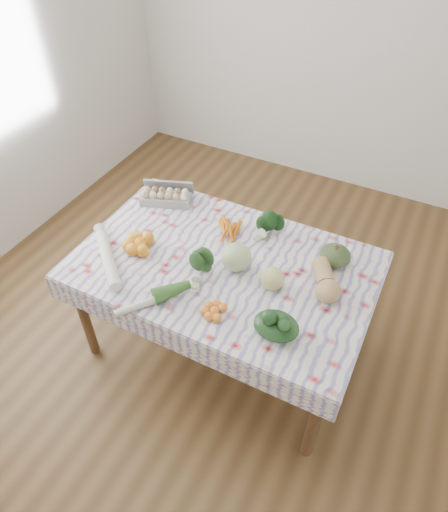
{
  "coord_description": "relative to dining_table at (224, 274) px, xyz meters",
  "views": [
    {
      "loc": [
        0.83,
        -1.63,
        2.56
      ],
      "look_at": [
        0.0,
        0.0,
        0.82
      ],
      "focal_mm": 32.0,
      "sensor_mm": 36.0,
      "label": 1
    }
  ],
  "objects": [
    {
      "name": "daikon",
      "position": [
        -0.57,
        -0.3,
        0.12
      ],
      "size": [
        0.4,
        0.37,
        0.07
      ],
      "primitive_type": "cylinder",
      "rotation": [
        1.57,
        0.0,
        0.83
      ],
      "color": "white",
      "rests_on": "tablecloth"
    },
    {
      "name": "butternut_squash",
      "position": [
        0.56,
        0.08,
        0.15
      ],
      "size": [
        0.25,
        0.31,
        0.13
      ],
      "primitive_type": "ellipsoid",
      "rotation": [
        0.0,
        0.0,
        0.49
      ],
      "color": "tan",
      "rests_on": "tablecloth"
    },
    {
      "name": "carrot_bunch",
      "position": [
        -0.1,
        0.2,
        0.1
      ],
      "size": [
        0.28,
        0.27,
        0.04
      ],
      "primitive_type": "cube",
      "rotation": [
        0.0,
        0.0,
        0.38
      ],
      "color": "orange",
      "rests_on": "tablecloth"
    },
    {
      "name": "kabocha_squash",
      "position": [
        0.55,
        0.29,
        0.14
      ],
      "size": [
        0.19,
        0.19,
        0.11
      ],
      "primitive_type": "ellipsoid",
      "rotation": [
        0.0,
        0.0,
        -0.09
      ],
      "color": "#3C5128",
      "rests_on": "tablecloth"
    },
    {
      "name": "mandarin_cluster",
      "position": [
        0.12,
        -0.34,
        0.11
      ],
      "size": [
        0.17,
        0.17,
        0.05
      ],
      "primitive_type": "cube",
      "rotation": [
        0.0,
        0.0,
        0.06
      ],
      "color": "orange",
      "rests_on": "tablecloth"
    },
    {
      "name": "spinach_bag",
      "position": [
        0.44,
        -0.31,
        0.13
      ],
      "size": [
        0.26,
        0.22,
        0.1
      ],
      "primitive_type": "ellipsoid",
      "rotation": [
        0.0,
        0.0,
        0.21
      ],
      "color": "black",
      "rests_on": "tablecloth"
    },
    {
      "name": "orange_cluster",
      "position": [
        -0.48,
        -0.11,
        0.12
      ],
      "size": [
        0.3,
        0.3,
        0.08
      ],
      "primitive_type": "cube",
      "rotation": [
        0.0,
        0.0,
        0.33
      ],
      "color": "orange",
      "rests_on": "tablecloth"
    },
    {
      "name": "egg_carton",
      "position": [
        -0.59,
        0.33,
        0.13
      ],
      "size": [
        0.35,
        0.23,
        0.09
      ],
      "primitive_type": "cube",
      "rotation": [
        0.0,
        0.0,
        0.35
      ],
      "color": "#9F9F9A",
      "rests_on": "tablecloth"
    },
    {
      "name": "cabbage",
      "position": [
        0.08,
        0.0,
        0.16
      ],
      "size": [
        0.21,
        0.21,
        0.16
      ],
      "primitive_type": "sphere",
      "rotation": [
        0.0,
        0.0,
        0.35
      ],
      "color": "#B1CB8A",
      "rests_on": "tablecloth"
    },
    {
      "name": "leek",
      "position": [
        -0.19,
        -0.43,
        0.11
      ],
      "size": [
        0.27,
        0.35,
        0.04
      ],
      "primitive_type": "cylinder",
      "rotation": [
        1.57,
        0.0,
        -0.63
      ],
      "color": "beige",
      "rests_on": "tablecloth"
    },
    {
      "name": "kale_bunch",
      "position": [
        0.11,
        0.34,
        0.15
      ],
      "size": [
        0.18,
        0.16,
        0.13
      ],
      "primitive_type": "ellipsoid",
      "rotation": [
        0.0,
        0.0,
        -0.22
      ],
      "color": "#143813",
      "rests_on": "tablecloth"
    },
    {
      "name": "grapefruit",
      "position": [
        0.31,
        -0.04,
        0.15
      ],
      "size": [
        0.15,
        0.15,
        0.13
      ],
      "primitive_type": "sphere",
      "rotation": [
        0.0,
        0.0,
        0.2
      ],
      "color": "#D1D374",
      "rests_on": "tablecloth"
    },
    {
      "name": "wall_back",
      "position": [
        0.0,
        2.25,
        0.72
      ],
      "size": [
        4.0,
        0.04,
        2.8
      ],
      "primitive_type": "cube",
      "color": "silver",
      "rests_on": "ground"
    },
    {
      "name": "broccoli",
      "position": [
        -0.07,
        -0.16,
        0.14
      ],
      "size": [
        0.18,
        0.18,
        0.1
      ],
      "primitive_type": "ellipsoid",
      "rotation": [
        0.0,
        0.0,
        0.27
      ],
      "color": "#21451C",
      "rests_on": "tablecloth"
    },
    {
      "name": "dining_table",
      "position": [
        0.0,
        0.0,
        0.0
      ],
      "size": [
        1.6,
        1.0,
        0.75
      ],
      "color": "brown",
      "rests_on": "ground"
    },
    {
      "name": "tablecloth",
      "position": [
        0.0,
        0.0,
        0.08
      ],
      "size": [
        1.66,
        1.06,
        0.01
      ],
      "primitive_type": "cube",
      "color": "white",
      "rests_on": "dining_table"
    },
    {
      "name": "ground",
      "position": [
        0.0,
        0.0,
        -0.68
      ],
      "size": [
        4.5,
        4.5,
        0.0
      ],
      "primitive_type": "plane",
      "color": "#52381C",
      "rests_on": "ground"
    }
  ]
}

